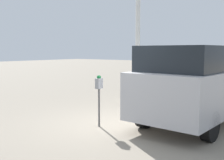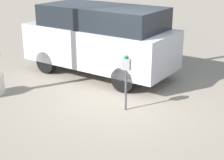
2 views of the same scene
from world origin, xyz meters
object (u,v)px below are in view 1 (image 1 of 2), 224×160
parking_meter_near (99,89)px  lamp_post (138,36)px  parking_meter_far (201,68)px  parked_van (199,82)px

parking_meter_near → lamp_post: lamp_post is taller
parking_meter_far → lamp_post: (-3.93, 0.98, 1.32)m
parking_meter_near → lamp_post: 3.79m
parking_meter_near → parked_van: size_ratio=0.29×
parking_meter_near → parked_van: 2.67m
lamp_post → parked_van: size_ratio=1.52×
parking_meter_near → lamp_post: size_ratio=0.19×
lamp_post → parked_van: (-1.46, -2.81, -1.34)m
parking_meter_far → parked_van: bearing=-166.8°
parking_meter_far → lamp_post: bearing=160.4°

